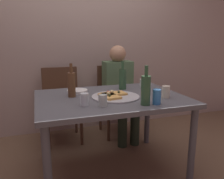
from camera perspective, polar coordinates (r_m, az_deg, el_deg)
ground_plane at (r=2.37m, az=-0.33°, el=-19.28°), size 8.00×8.00×0.00m
back_wall at (r=3.17m, az=-7.25°, el=13.41°), size 6.00×0.10×2.60m
dining_table at (r=2.10m, az=-0.35°, el=-3.86°), size 1.32×0.96×0.74m
pizza_tray at (r=2.04m, az=0.88°, el=-1.79°), size 0.43×0.43×0.01m
pizza_slice_last at (r=2.08m, az=0.41°, el=-1.04°), size 0.23×0.16×0.05m
pizza_slice_extra at (r=2.00m, az=-0.65°, el=-1.56°), size 0.16×0.24×0.05m
wine_bottle at (r=2.07m, az=-10.07°, el=1.35°), size 0.07×0.07×0.30m
beer_bottle at (r=2.35m, az=2.68°, el=2.81°), size 0.08×0.08×0.29m
water_bottle at (r=1.81m, az=8.44°, el=-0.03°), size 0.08×0.08×0.31m
tumbler_near at (r=2.07m, az=13.32°, el=-0.58°), size 0.07×0.07×0.11m
tumbler_far at (r=1.77m, az=-2.31°, el=-2.76°), size 0.07×0.07×0.09m
wine_glass at (r=2.48m, az=7.73°, el=1.59°), size 0.07×0.07×0.09m
short_glass at (r=1.80m, az=-6.92°, el=-2.49°), size 0.07×0.07×0.10m
soda_can at (r=1.85m, az=11.13°, el=-1.80°), size 0.07×0.07×0.12m
plate_stack at (r=2.26m, az=-8.68°, el=-0.36°), size 0.20×0.20×0.02m
chair_left at (r=2.90m, az=-12.50°, el=-2.41°), size 0.44×0.44×0.90m
chair_right at (r=3.05m, az=0.98°, el=-1.36°), size 0.44×0.44×0.90m
guest_in_sweater at (r=2.89m, az=1.99°, el=0.41°), size 0.36×0.56×1.17m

